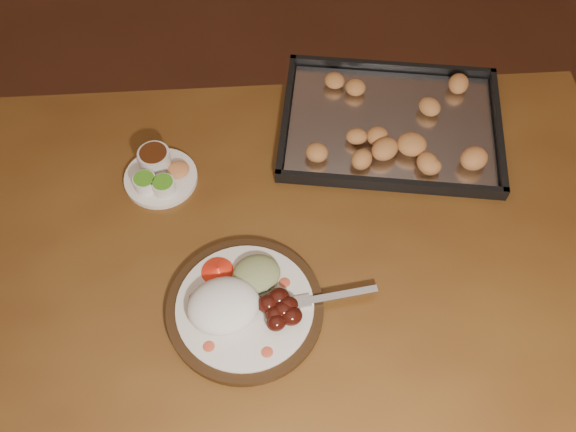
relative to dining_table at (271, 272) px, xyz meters
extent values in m
plane|color=#58321E|center=(-0.18, 0.05, -0.65)|extent=(4.00, 4.00, 0.00)
cube|color=brown|center=(0.00, 0.00, 0.08)|extent=(1.64, 1.16, 0.04)
cylinder|color=#472715|center=(-0.60, 0.50, -0.30)|extent=(0.07, 0.07, 0.71)
cylinder|color=#472715|center=(0.74, 0.25, -0.30)|extent=(0.07, 0.07, 0.71)
cylinder|color=black|center=(-0.08, -0.12, 0.11)|extent=(0.29, 0.29, 0.02)
cylinder|color=silver|center=(-0.08, -0.12, 0.12)|extent=(0.26, 0.26, 0.01)
ellipsoid|color=#BE462D|center=(-0.15, -0.18, 0.12)|extent=(0.02, 0.02, 0.00)
ellipsoid|color=#BE462D|center=(-0.06, -0.22, 0.12)|extent=(0.02, 0.02, 0.00)
ellipsoid|color=#BE462D|center=(0.01, -0.09, 0.12)|extent=(0.02, 0.02, 0.00)
ellipsoid|color=#BE462D|center=(-0.16, -0.08, 0.12)|extent=(0.02, 0.02, 0.00)
ellipsoid|color=white|center=(-0.11, -0.12, 0.13)|extent=(0.16, 0.14, 0.06)
ellipsoid|color=#421109|center=(-0.03, -0.16, 0.13)|extent=(0.04, 0.03, 0.03)
ellipsoid|color=#421109|center=(0.00, -0.14, 0.13)|extent=(0.04, 0.03, 0.03)
ellipsoid|color=#421109|center=(-0.01, -0.13, 0.13)|extent=(0.04, 0.03, 0.03)
ellipsoid|color=#421109|center=(0.00, -0.17, 0.13)|extent=(0.04, 0.03, 0.03)
ellipsoid|color=#421109|center=(-0.03, -0.13, 0.13)|extent=(0.04, 0.03, 0.03)
ellipsoid|color=#421109|center=(-0.01, -0.15, 0.13)|extent=(0.04, 0.03, 0.03)
ellipsoid|color=#421109|center=(-0.03, -0.17, 0.13)|extent=(0.04, 0.03, 0.03)
ellipsoid|color=tan|center=(-0.04, -0.06, 0.13)|extent=(0.11, 0.10, 0.04)
cone|color=red|center=(-0.11, -0.04, 0.13)|extent=(0.08, 0.08, 0.03)
cube|color=silver|center=(0.10, -0.14, 0.12)|extent=(0.14, 0.02, 0.00)
cube|color=silver|center=(0.03, -0.14, 0.12)|extent=(0.04, 0.03, 0.00)
cylinder|color=silver|center=(0.00, -0.15, 0.12)|extent=(0.03, 0.00, 0.00)
cylinder|color=silver|center=(0.00, -0.14, 0.12)|extent=(0.03, 0.00, 0.00)
cylinder|color=silver|center=(0.00, -0.13, 0.12)|extent=(0.03, 0.00, 0.00)
cylinder|color=silver|center=(0.00, -0.13, 0.12)|extent=(0.03, 0.00, 0.00)
cylinder|color=white|center=(-0.19, 0.22, 0.10)|extent=(0.16, 0.16, 0.01)
cylinder|color=white|center=(-0.22, 0.20, 0.12)|extent=(0.05, 0.05, 0.03)
cylinder|color=#46941D|center=(-0.22, 0.20, 0.14)|extent=(0.04, 0.04, 0.00)
cylinder|color=white|center=(-0.18, 0.19, 0.12)|extent=(0.05, 0.05, 0.03)
cylinder|color=#46941D|center=(-0.18, 0.19, 0.14)|extent=(0.04, 0.04, 0.00)
cylinder|color=silver|center=(-0.19, 0.26, 0.13)|extent=(0.07, 0.07, 0.04)
cylinder|color=#3D1B0B|center=(-0.19, 0.26, 0.15)|extent=(0.06, 0.06, 0.00)
ellipsoid|color=#C67B46|center=(-0.15, 0.23, 0.12)|extent=(0.05, 0.05, 0.02)
cube|color=black|center=(0.34, 0.24, 0.10)|extent=(0.58, 0.50, 0.01)
cube|color=black|center=(0.40, 0.40, 0.12)|extent=(0.46, 0.18, 0.02)
cube|color=black|center=(0.28, 0.08, 0.12)|extent=(0.46, 0.18, 0.02)
cube|color=black|center=(0.56, 0.16, 0.12)|extent=(0.13, 0.34, 0.02)
cube|color=black|center=(0.12, 0.32, 0.12)|extent=(0.13, 0.34, 0.02)
cube|color=silver|center=(0.34, 0.24, 0.11)|extent=(0.54, 0.46, 0.00)
ellipsoid|color=#C18243|center=(0.40, 0.22, 0.13)|extent=(0.05, 0.05, 0.04)
ellipsoid|color=#C18243|center=(0.46, 0.24, 0.13)|extent=(0.07, 0.07, 0.04)
ellipsoid|color=#C18243|center=(0.41, 0.31, 0.13)|extent=(0.07, 0.07, 0.04)
ellipsoid|color=#C18243|center=(0.38, 0.29, 0.13)|extent=(0.06, 0.06, 0.04)
ellipsoid|color=#C18243|center=(0.33, 0.34, 0.13)|extent=(0.07, 0.07, 0.04)
ellipsoid|color=#C18243|center=(0.31, 0.28, 0.13)|extent=(0.07, 0.07, 0.04)
ellipsoid|color=#C18243|center=(0.23, 0.30, 0.13)|extent=(0.06, 0.06, 0.04)
ellipsoid|color=#C18243|center=(0.25, 0.24, 0.13)|extent=(0.06, 0.06, 0.04)
ellipsoid|color=#C18243|center=(0.22, 0.24, 0.13)|extent=(0.07, 0.07, 0.04)
ellipsoid|color=#C18243|center=(0.27, 0.17, 0.13)|extent=(0.07, 0.07, 0.04)
ellipsoid|color=#C18243|center=(0.33, 0.20, 0.13)|extent=(0.06, 0.06, 0.04)
ellipsoid|color=#C18243|center=(0.39, 0.16, 0.13)|extent=(0.07, 0.07, 0.04)
ellipsoid|color=#C18243|center=(0.39, 0.17, 0.13)|extent=(0.07, 0.07, 0.04)
camera|label=1|loc=(-0.12, -0.63, 1.21)|focal=40.00mm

